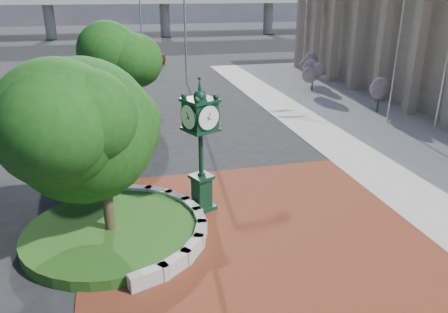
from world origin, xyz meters
TOP-DOWN VIEW (x-y plane):
  - ground at (0.00, 0.00)m, footprint 200.00×200.00m
  - plaza at (0.00, -1.00)m, footprint 12.00×12.00m
  - sidewalk at (16.00, 10.00)m, footprint 20.00×50.00m
  - planter_wall at (-2.71, -0.00)m, footprint 2.96×6.77m
  - grass_bed at (-5.00, 0.00)m, footprint 6.10×6.10m
  - tree_planter at (-5.00, 0.00)m, footprint 5.20×5.20m
  - tree_street at (-4.00, 18.00)m, footprint 4.40×4.40m
  - post_clock at (-1.44, 1.38)m, footprint 1.38×1.38m
  - parked_car at (-0.22, 36.91)m, footprint 3.64×5.25m
  - flagpole_b at (12.80, 10.37)m, footprint 1.47×0.17m
  - street_lamp_near at (2.19, 26.26)m, footprint 2.32×0.42m
  - street_lamp_far at (-0.95, 39.34)m, footprint 2.16×0.61m
  - shrub_near at (13.50, 12.73)m, footprint 1.20×1.20m
  - shrub_mid at (11.90, 20.29)m, footprint 1.20×1.20m
  - shrub_far at (13.39, 24.56)m, footprint 1.20×1.20m

SIDE VIEW (x-z plane):
  - ground at x=0.00m, z-range 0.00..0.00m
  - plaza at x=0.00m, z-range 0.00..0.04m
  - sidewalk at x=16.00m, z-range 0.00..0.04m
  - grass_bed at x=-5.00m, z-range 0.00..0.40m
  - planter_wall at x=-2.71m, z-range 0.00..0.54m
  - parked_car at x=-0.22m, z-range 0.00..1.66m
  - shrub_near at x=13.50m, z-range 0.49..2.69m
  - shrub_mid at x=11.90m, z-range 0.49..2.69m
  - shrub_far at x=13.39m, z-range 0.49..2.69m
  - post_clock at x=-1.44m, z-range 0.26..5.53m
  - tree_street at x=-4.00m, z-range 0.52..5.96m
  - tree_planter at x=-5.00m, z-range 0.56..6.89m
  - flagpole_b at x=12.80m, z-range 0.12..9.51m
  - street_lamp_far at x=-0.95m, z-range 0.84..10.54m
  - street_lamp_near at x=2.19m, z-range 0.89..11.22m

